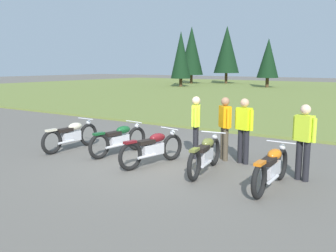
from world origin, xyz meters
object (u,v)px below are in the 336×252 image
(motorcycle_orange, at_px, (272,168))
(rider_checking_bike, at_px, (244,127))
(motorcycle_cream, at_px, (71,135))
(rider_near_row_end, at_px, (196,123))
(motorcycle_british_green, at_px, (119,139))
(rider_in_hivis_vest, at_px, (225,125))
(rider_with_back_turned, at_px, (304,138))
(motorcycle_maroon, at_px, (153,148))
(motorcycle_olive, at_px, (205,154))

(motorcycle_orange, xyz_separation_m, rider_checking_bike, (-1.24, 1.51, 0.51))
(motorcycle_cream, relative_size, rider_near_row_end, 1.26)
(motorcycle_british_green, bearing_deg, motorcycle_orange, -6.02)
(rider_in_hivis_vest, bearing_deg, rider_with_back_turned, -16.99)
(motorcycle_orange, distance_m, rider_checking_bike, 2.02)
(motorcycle_british_green, bearing_deg, rider_in_hivis_vest, 21.80)
(motorcycle_orange, bearing_deg, rider_in_hivis_vest, 138.99)
(rider_in_hivis_vest, bearing_deg, motorcycle_orange, -41.01)
(motorcycle_maroon, xyz_separation_m, rider_in_hivis_vest, (1.27, 1.47, 0.51))
(motorcycle_cream, height_order, motorcycle_orange, same)
(motorcycle_olive, bearing_deg, rider_with_back_turned, 17.66)
(motorcycle_cream, bearing_deg, rider_near_row_end, 18.76)
(rider_in_hivis_vest, bearing_deg, motorcycle_maroon, -130.83)
(motorcycle_cream, xyz_separation_m, motorcycle_maroon, (3.02, -0.02, 0.00))
(motorcycle_cream, height_order, motorcycle_maroon, same)
(rider_with_back_turned, bearing_deg, motorcycle_british_green, -175.07)
(motorcycle_orange, distance_m, rider_near_row_end, 2.91)
(motorcycle_maroon, distance_m, rider_with_back_turned, 3.58)
(motorcycle_maroon, relative_size, rider_in_hivis_vest, 1.24)
(rider_in_hivis_vest, bearing_deg, motorcycle_cream, -161.34)
(motorcycle_olive, bearing_deg, rider_near_row_end, 129.21)
(motorcycle_maroon, height_order, rider_with_back_turned, rider_with_back_turned)
(rider_with_back_turned, bearing_deg, motorcycle_cream, -173.11)
(motorcycle_maroon, distance_m, motorcycle_olive, 1.42)
(rider_in_hivis_vest, distance_m, rider_with_back_turned, 2.28)
(motorcycle_olive, xyz_separation_m, motorcycle_orange, (1.66, -0.25, 0.00))
(rider_near_row_end, height_order, rider_with_back_turned, same)
(motorcycle_olive, distance_m, rider_checking_bike, 1.42)
(motorcycle_cream, height_order, motorcycle_olive, same)
(motorcycle_british_green, bearing_deg, rider_near_row_end, 23.09)
(motorcycle_olive, height_order, rider_near_row_end, rider_near_row_end)
(motorcycle_olive, height_order, rider_in_hivis_vest, rider_in_hivis_vest)
(rider_checking_bike, relative_size, rider_with_back_turned, 1.00)
(motorcycle_orange, distance_m, rider_in_hivis_vest, 2.44)
(motorcycle_olive, relative_size, motorcycle_orange, 0.99)
(motorcycle_maroon, height_order, motorcycle_olive, same)
(motorcycle_cream, xyz_separation_m, rider_in_hivis_vest, (4.29, 1.45, 0.51))
(motorcycle_british_green, bearing_deg, rider_checking_bike, 17.42)
(motorcycle_british_green, height_order, motorcycle_maroon, same)
(rider_checking_bike, bearing_deg, rider_near_row_end, -172.03)
(rider_near_row_end, distance_m, rider_in_hivis_vest, 0.77)
(motorcycle_british_green, distance_m, rider_checking_bike, 3.48)
(motorcycle_maroon, relative_size, rider_checking_bike, 1.24)
(motorcycle_cream, distance_m, rider_checking_bike, 5.07)
(motorcycle_olive, bearing_deg, motorcycle_british_green, 175.49)
(rider_in_hivis_vest, relative_size, rider_checking_bike, 1.00)
(rider_checking_bike, bearing_deg, motorcycle_british_green, -162.58)
(motorcycle_olive, relative_size, rider_checking_bike, 1.25)
(motorcycle_british_green, relative_size, motorcycle_maroon, 1.01)
(motorcycle_cream, relative_size, motorcycle_maroon, 1.01)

